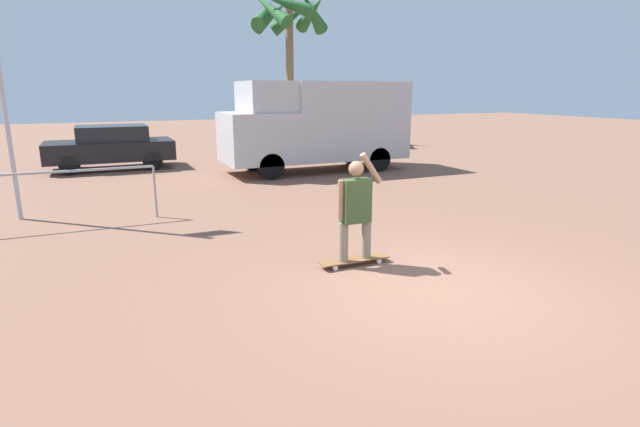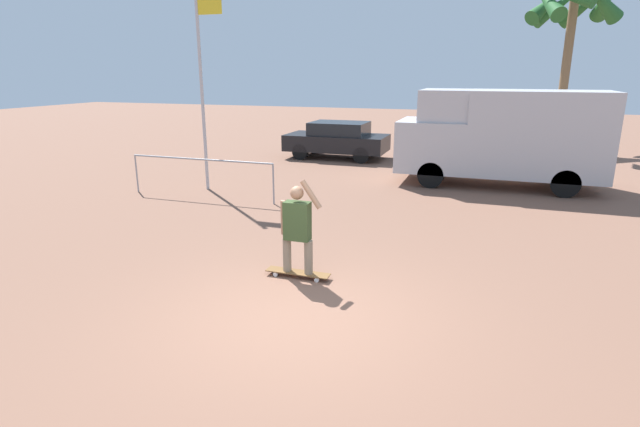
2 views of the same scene
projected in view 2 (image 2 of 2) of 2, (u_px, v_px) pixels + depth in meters
ground_plane at (298, 317)px, 6.97m from camera, size 80.00×80.00×0.00m
skateboard at (298, 273)px, 8.32m from camera, size 1.09×0.23×0.09m
person_skateboarder at (297, 225)px, 8.08m from camera, size 0.71×0.22×1.58m
camper_van at (503, 135)px, 14.59m from camera, size 5.82×2.12×2.79m
parked_car_black at (337, 139)px, 19.55m from camera, size 3.92×1.88×1.41m
palm_tree_near_van at (572, 8)px, 20.61m from camera, size 3.82×3.85×7.02m
flagpole at (203, 76)px, 13.68m from camera, size 0.81×0.12×5.61m
plaza_railing_segment at (201, 165)px, 13.33m from camera, size 4.27×0.05×1.08m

